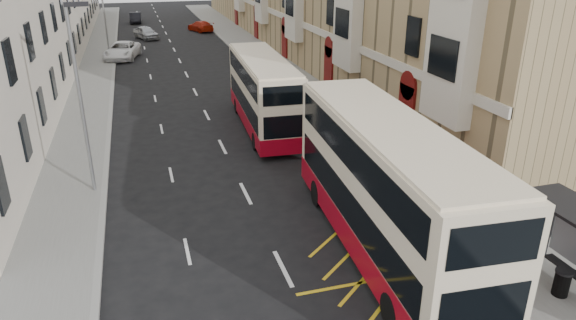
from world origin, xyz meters
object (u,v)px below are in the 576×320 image
object	(u,v)px
double_decker_front	(385,188)
car_silver	(146,33)
white_van	(122,50)
litter_bin	(562,282)
car_red	(200,26)
street_lamp_far	(104,11)
street_lamp_near	(80,91)
double_decker_rear	(263,93)
car_dark	(135,18)
pedestrian_far	(443,183)

from	to	relation	value
double_decker_front	car_silver	world-z (taller)	double_decker_front
double_decker_front	white_van	world-z (taller)	double_decker_front
litter_bin	car_red	bearing A→B (deg)	93.27
street_lamp_far	double_decker_front	size ratio (longest dim) A/B	0.65
litter_bin	street_lamp_near	bearing A→B (deg)	139.67
street_lamp_near	car_silver	bearing A→B (deg)	84.80
double_decker_front	car_silver	xyz separation A→B (m)	(-6.21, 49.81, -1.72)
car_red	double_decker_rear	bearing A→B (deg)	68.30
double_decker_rear	white_van	world-z (taller)	double_decker_rear
double_decker_front	car_dark	world-z (taller)	double_decker_front
litter_bin	car_silver	size ratio (longest dim) A/B	0.20
double_decker_rear	double_decker_front	bearing A→B (deg)	-84.02
white_van	street_lamp_near	bearing A→B (deg)	-78.68
street_lamp_far	car_dark	world-z (taller)	street_lamp_far
street_lamp_far	car_dark	xyz separation A→B (m)	(2.91, 26.84, -3.91)
car_red	street_lamp_near	bearing A→B (deg)	57.31
pedestrian_far	car_silver	size ratio (longest dim) A/B	0.38
car_red	pedestrian_far	bearing A→B (deg)	74.14
litter_bin	white_van	bearing A→B (deg)	106.94
street_lamp_far	litter_bin	world-z (taller)	street_lamp_far
car_silver	car_red	world-z (taller)	car_silver
double_decker_front	car_dark	size ratio (longest dim) A/B	2.80
litter_bin	pedestrian_far	bearing A→B (deg)	90.24
pedestrian_far	white_van	size ratio (longest dim) A/B	0.29
street_lamp_near	white_van	size ratio (longest dim) A/B	1.38
double_decker_rear	white_van	bearing A→B (deg)	111.54
street_lamp_far	car_red	size ratio (longest dim) A/B	1.73
street_lamp_far	car_silver	distance (m)	13.12
white_van	double_decker_front	bearing A→B (deg)	-63.52
street_lamp_far	car_red	xyz separation A→B (m)	(10.79, 16.10, -3.96)
street_lamp_far	litter_bin	bearing A→B (deg)	-71.42
street_lamp_near	car_dark	bearing A→B (deg)	87.07
double_decker_front	street_lamp_far	bearing A→B (deg)	108.61
car_dark	car_red	xyz separation A→B (m)	(7.88, -10.74, -0.05)
street_lamp_near	litter_bin	size ratio (longest dim) A/B	9.12
litter_bin	car_red	distance (m)	58.17
street_lamp_far	litter_bin	distance (m)	44.47
white_van	car_silver	xyz separation A→B (m)	(2.66, 11.38, -0.05)
street_lamp_near	litter_bin	bearing A→B (deg)	-40.33
street_lamp_far	car_dark	bearing A→B (deg)	83.82
street_lamp_far	car_silver	size ratio (longest dim) A/B	1.82
street_lamp_far	double_decker_rear	xyz separation A→B (m)	(9.28, -23.61, -2.46)
litter_bin	car_silver	distance (m)	54.88
double_decker_front	litter_bin	size ratio (longest dim) A/B	14.04
litter_bin	car_red	size ratio (longest dim) A/B	0.19
street_lamp_far	car_dark	distance (m)	27.28
double_decker_rear	pedestrian_far	bearing A→B (deg)	-64.77
street_lamp_far	pedestrian_far	bearing A→B (deg)	-68.28
litter_bin	street_lamp_far	bearing A→B (deg)	108.58
double_decker_front	white_van	distance (m)	39.49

